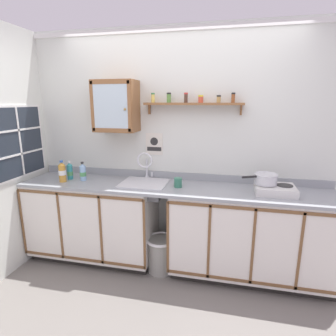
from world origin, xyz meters
TOP-DOWN VIEW (x-y plane):
  - floor at (0.00, 0.00)m, footprint 6.28×6.28m
  - back_wall at (0.00, 0.76)m, footprint 3.88×0.07m
  - lower_cabinet_run at (-0.92, 0.46)m, footprint 1.43×0.57m
  - lower_cabinet_run_right at (0.82, 0.46)m, footprint 1.62×0.57m
  - countertop at (0.00, 0.45)m, footprint 3.24×0.60m
  - backsplash at (0.00, 0.73)m, footprint 3.24×0.02m
  - sink at (-0.31, 0.50)m, footprint 0.49×0.47m
  - hot_plate_stove at (1.01, 0.45)m, footprint 0.37×0.30m
  - saucepan at (0.92, 0.47)m, footprint 0.34×0.23m
  - bottle_water_blue_0 at (-1.00, 0.45)m, footprint 0.07×0.07m
  - bottle_juice_amber_1 at (-1.19, 0.35)m, footprint 0.08×0.08m
  - bottle_detergent_teal_2 at (-1.17, 0.46)m, footprint 0.06×0.06m
  - mug at (0.07, 0.44)m, footprint 0.08×0.12m
  - wall_cabinet at (-0.64, 0.59)m, footprint 0.45×0.31m
  - spice_shelf at (0.18, 0.67)m, footprint 1.03×0.14m
  - warning_sign at (-0.26, 0.73)m, footprint 0.19×0.01m
  - window at (-1.64, 0.29)m, footprint 0.03×0.73m
  - trash_bin at (-0.09, 0.36)m, footprint 0.33×0.33m

SIDE VIEW (x-z plane):
  - floor at x=0.00m, z-range 0.00..0.00m
  - trash_bin at x=-0.09m, z-range 0.01..0.39m
  - lower_cabinet_run at x=-0.92m, z-range 0.00..0.91m
  - lower_cabinet_run_right at x=0.82m, z-range 0.00..0.91m
  - sink at x=-0.31m, z-range 0.69..1.13m
  - countertop at x=0.00m, z-range 0.90..0.93m
  - hot_plate_stove at x=1.01m, z-range 0.93..1.01m
  - backsplash at x=0.00m, z-range 0.93..1.01m
  - mug at x=0.07m, z-range 0.93..1.03m
  - bottle_detergent_teal_2 at x=-1.17m, z-range 0.92..1.13m
  - bottle_water_blue_0 at x=-1.00m, z-range 0.92..1.13m
  - bottle_juice_amber_1 at x=-1.19m, z-range 0.92..1.16m
  - saucepan at x=0.92m, z-range 1.02..1.12m
  - back_wall at x=0.00m, z-range 0.01..2.56m
  - warning_sign at x=-0.26m, z-range 1.20..1.44m
  - window at x=-1.64m, z-range 0.98..1.75m
  - wall_cabinet at x=-0.64m, z-range 1.47..2.01m
  - spice_shelf at x=0.18m, z-range 1.66..1.89m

